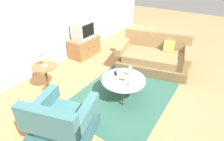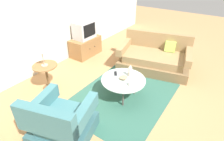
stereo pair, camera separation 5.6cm
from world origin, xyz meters
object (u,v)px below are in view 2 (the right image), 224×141
tv_remote_dark (116,73)px  tv_remote_silver (122,88)px  side_table (46,72)px  bowl (124,78)px  armchair (61,123)px  table_lamp (41,49)px  tv_stand (86,47)px  coffee_table (123,81)px  television (84,30)px  couch (154,58)px  mug (131,84)px  vase (130,71)px

tv_remote_dark → tv_remote_silver: (-0.35, -0.38, 0.00)m
side_table → bowl: (0.67, -1.48, 0.04)m
armchair → table_lamp: 1.55m
tv_stand → tv_remote_silver: 2.45m
coffee_table → side_table: (-0.67, 1.48, 0.02)m
side_table → tv_remote_dark: size_ratio=3.74×
tv_stand → television: 0.50m
armchair → bowl: bearing=63.1°
tv_stand → tv_remote_silver: tv_stand is taller
side_table → coffee_table: bearing=-65.7°
couch → bowl: size_ratio=11.41×
couch → tv_remote_dark: (-1.38, 0.27, 0.16)m
mug → vase: bearing=33.0°
couch → armchair: bearing=70.9°
table_lamp → mug: 1.84m
coffee_table → tv_stand: bearing=61.7°
television → tv_remote_silver: 2.47m
couch → tv_stand: bearing=-1.4°
side_table → tv_remote_dark: (0.75, -1.24, 0.02)m
table_lamp → vase: bearing=-60.2°
couch → mug: bearing=83.3°
bowl → tv_remote_silver: size_ratio=0.94×
tv_remote_dark → side_table: bearing=-95.3°
armchair → table_lamp: size_ratio=2.25×
armchair → table_lamp: table_lamp is taller
mug → armchair: bearing=160.3°
couch → coffee_table: couch is taller
tv_stand → tv_remote_silver: size_ratio=5.10×
armchair → television: size_ratio=1.83×
tv_stand → table_lamp: 1.90m
tv_stand → table_lamp: table_lamp is taller
armchair → coffee_table: (1.38, -0.24, 0.09)m
couch → television: (-0.42, 1.95, 0.48)m
vase → table_lamp: bearing=119.8°
tv_stand → coffee_table: bearing=-118.3°
side_table → table_lamp: table_lamp is taller
television → tv_remote_dark: (-0.96, -1.69, -0.32)m
couch → tv_remote_dark: couch is taller
side_table → tv_stand: side_table is taller
couch → tv_remote_silver: bearing=80.1°
side_table → tv_remote_dark: bearing=-58.9°
bowl → coffee_table: bearing=143.7°
coffee_table → television: 2.21m
couch → table_lamp: bearing=41.5°
tv_remote_dark → bowl: bearing=35.5°
side_table → armchair: bearing=-120.1°
couch → mug: size_ratio=14.21×
armchair → tv_remote_silver: 1.18m
armchair → mug: 1.37m
table_lamp → tv_remote_silver: (0.40, -1.61, -0.52)m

